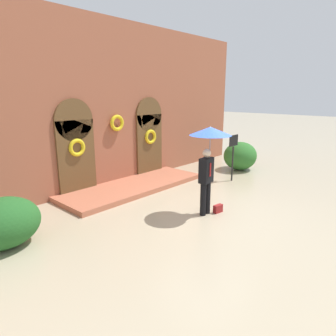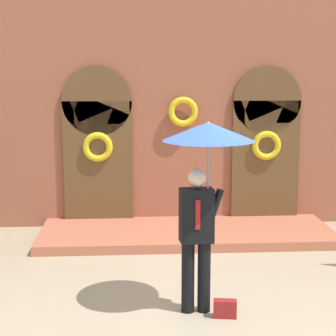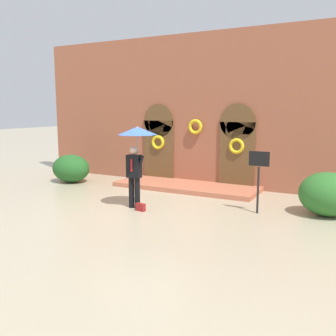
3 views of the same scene
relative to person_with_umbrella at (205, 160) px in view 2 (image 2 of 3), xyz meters
The scene contains 4 objects.
ground_plane 1.92m from the person_with_umbrella, 35.56° to the left, with size 80.00×80.00×0.00m, color tan.
building_facade 4.28m from the person_with_umbrella, 88.82° to the left, with size 14.00×2.30×5.60m.
person_with_umbrella is the anchor object (origin of this frame).
handbag 1.83m from the person_with_umbrella, 40.33° to the right, with size 0.28×0.12×0.22m, color maroon.
Camera 2 is at (-0.95, -6.61, 2.96)m, focal length 60.00 mm.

